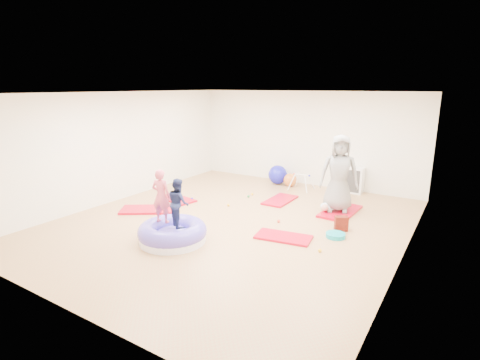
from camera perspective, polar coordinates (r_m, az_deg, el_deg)
The scene contains 19 objects.
room at distance 7.98m, azimuth -1.14°, elevation 3.03°, with size 7.01×8.01×2.81m.
gym_mat_front_left at distance 9.36m, azimuth -13.83°, elevation -4.39°, with size 1.28×0.64×0.05m, color red.
gym_mat_mid_left at distance 10.07m, azimuth -9.59°, elevation -2.88°, with size 1.06×0.53×0.04m, color red.
gym_mat_center_back at distance 9.90m, azimuth 6.13°, elevation -3.06°, with size 1.12×0.56×0.05m, color red.
gym_mat_right at distance 7.56m, azimuth 6.63°, elevation -8.63°, with size 1.09×0.54×0.05m, color red.
gym_mat_rear_right at distance 9.28m, azimuth 15.00°, elevation -4.63°, with size 1.34×0.67×0.06m, color red.
inflatable_cushion at distance 7.44m, azimuth -10.24°, elevation -7.99°, with size 1.33×1.33×0.42m.
child_pink at distance 7.38m, azimuth -11.94°, elevation -2.04°, with size 0.39×0.26×1.07m, color #E5546C.
child_navy at distance 7.13m, azimuth -9.37°, elevation -3.05°, with size 0.45×0.35×0.93m, color #1A224F.
adult_caregiver at distance 9.00m, azimuth 14.87°, elevation 0.98°, with size 0.88×0.58×1.81m, color gray.
infant at distance 9.10m, azimuth 13.08°, elevation -4.02°, with size 0.34×0.35×0.20m.
ball_pit_balls at distance 9.01m, azimuth 0.99°, elevation -4.64°, with size 4.08×2.97×0.07m.
exercise_ball_blue at distance 11.54m, azimuth 5.77°, elevation 0.81°, with size 0.58×0.58×0.58m, color #1717BA.
exercise_ball_orange at distance 11.32m, azimuth 7.65°, elevation 0.01°, with size 0.39×0.39×0.39m, color orange.
infant_play_gym at distance 10.89m, azimuth 9.34°, elevation 0.05°, with size 0.62×0.59×0.48m.
cube_shelf at distance 11.02m, azimuth 16.41°, elevation 0.06°, with size 0.73×0.36×0.73m.
balance_disc at distance 7.78m, azimuth 14.35°, elevation -8.16°, with size 0.38×0.38×0.09m, color #0B98AB.
backpack at distance 8.13m, azimuth 15.18°, elevation -6.40°, with size 0.27×0.16×0.31m, color #A9200F.
yellow_toy at distance 8.25m, azimuth -12.01°, elevation -6.94°, with size 0.20×0.20×0.03m, color yellow.
Camera 1 is at (4.29, -6.55, 2.94)m, focal length 28.00 mm.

